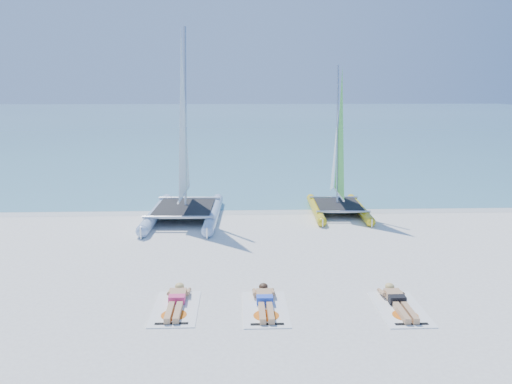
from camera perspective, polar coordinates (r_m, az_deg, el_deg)
ground at (r=14.63m, az=0.43°, el=-7.39°), size 140.00×140.00×0.00m
sea at (r=76.93m, az=-1.69°, el=8.47°), size 140.00×115.00×0.01m
wet_sand_strip at (r=19.89m, az=-0.28°, el=-2.09°), size 140.00×1.40×0.01m
catamaran_blue at (r=18.52m, az=-8.28°, el=3.57°), size 2.74×5.43×7.29m
catamaran_yellow at (r=19.78m, az=9.31°, el=3.11°), size 2.22×4.64×5.86m
towel_a at (r=11.56m, az=-9.15°, el=-13.00°), size 1.00×1.85×0.02m
sunbather_a at (r=11.69m, az=-9.06°, el=-12.11°), size 0.37×1.73×0.26m
towel_b at (r=11.40m, az=1.07°, el=-13.21°), size 1.00×1.85×0.02m
sunbather_b at (r=11.52m, az=1.02°, el=-12.32°), size 0.37×1.73×0.26m
towel_c at (r=11.85m, az=16.14°, el=-12.69°), size 1.00×1.85×0.02m
sunbather_c at (r=11.97m, az=15.89°, el=-11.84°), size 0.37×1.73×0.26m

